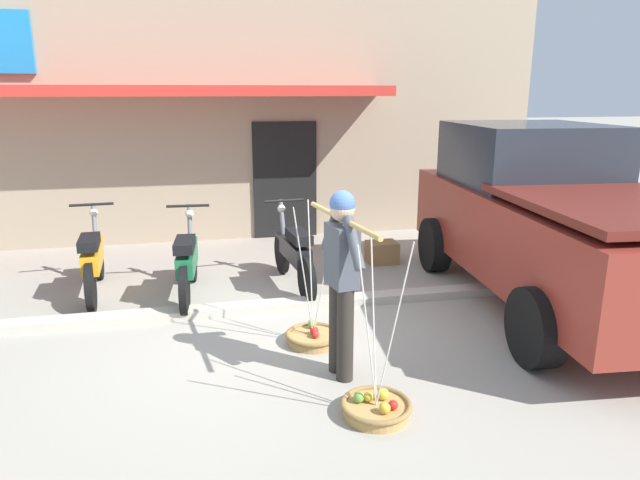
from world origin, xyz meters
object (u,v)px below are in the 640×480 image
Objects in this scene: fruit_basket_right_side at (313,336)px; motorcycle_third_in_row at (294,254)px; fruit_basket_left_side at (376,406)px; parked_truck at (550,218)px; motorcycle_nearest_shop at (93,260)px; fruit_vendor at (342,273)px; wooden_crate at (382,252)px; motorcycle_second_in_row at (188,263)px.

fruit_basket_right_side is 0.80× the size of motorcycle_third_in_row.
fruit_basket_left_side is at bearing -87.58° from motorcycle_third_in_row.
fruit_basket_left_side is at bearing -80.93° from fruit_basket_right_side.
fruit_basket_left_side is 3.57m from parked_truck.
fruit_vendor is at bearing -46.72° from motorcycle_nearest_shop.
motorcycle_nearest_shop is (-2.63, 3.37, 0.37)m from fruit_basket_left_side.
motorcycle_nearest_shop is at bearing -172.14° from wooden_crate.
motorcycle_nearest_shop is (-2.40, 1.97, 0.38)m from fruit_basket_right_side.
motorcycle_nearest_shop is 1.21m from motorcycle_second_in_row.
wooden_crate is (1.34, 3.92, 0.08)m from fruit_basket_left_side.
motorcycle_second_in_row is at bearing 120.38° from fruit_vendor.
fruit_vendor reaches higher than wooden_crate.
motorcycle_third_in_row is at bearing -151.24° from wooden_crate.
motorcycle_second_in_row is at bearing -162.26° from wooden_crate.
wooden_crate is at bearing 28.76° from motorcycle_third_in_row.
fruit_basket_left_side is 1.42m from fruit_basket_right_side.
parked_truck is 11.02× the size of wooden_crate.
motorcycle_second_in_row reaches higher than wooden_crate.
fruit_basket_right_side is (-0.11, 0.70, -0.90)m from fruit_vendor.
parked_truck is (3.01, 0.61, 0.95)m from fruit_basket_right_side.
motorcycle_third_in_row is at bearing -5.92° from motorcycle_nearest_shop.
parked_truck reaches higher than motorcycle_third_in_row.
wooden_crate is at bearing 127.27° from parked_truck.
wooden_crate is (1.47, 0.81, -0.29)m from motorcycle_third_in_row.
fruit_vendor is 1.17× the size of fruit_basket_left_side.
motorcycle_second_in_row is at bearing 127.70° from fruit_basket_right_side.
fruit_vendor is 0.93× the size of motorcycle_second_in_row.
motorcycle_third_in_row is 1.70m from wooden_crate.
parked_truck reaches higher than motorcycle_nearest_shop.
wooden_crate is at bearing 17.74° from motorcycle_second_in_row.
fruit_vendor reaches higher than motorcycle_second_in_row.
motorcycle_nearest_shop is 4.14× the size of wooden_crate.
fruit_vendor reaches higher than motorcycle_third_in_row.
fruit_basket_left_side is 4.14m from wooden_crate.
parked_truck is at bearing 35.95° from fruit_basket_left_side.
motorcycle_second_in_row is at bearing 115.99° from fruit_basket_left_side.
motorcycle_third_in_row is at bearing 3.94° from motorcycle_second_in_row.
motorcycle_nearest_shop is 1.00× the size of motorcycle_third_in_row.
fruit_basket_right_side is 0.80× the size of motorcycle_second_in_row.
fruit_basket_left_side is at bearing -64.01° from motorcycle_second_in_row.
motorcycle_second_in_row is at bearing 166.75° from parked_truck.
fruit_basket_left_side is 3.38m from motorcycle_second_in_row.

